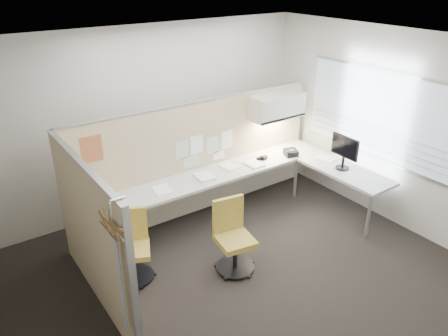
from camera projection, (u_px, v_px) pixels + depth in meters
floor at (230, 274)px, 5.51m from camera, size 5.50×4.50×0.01m
ceiling at (232, 47)px, 4.31m from camera, size 5.50×4.50×0.01m
wall_back at (144, 121)px, 6.58m from camera, size 5.50×0.02×2.80m
wall_front at (408, 283)px, 3.24m from camera, size 5.50×0.02×2.80m
wall_right at (385, 127)px, 6.34m from camera, size 0.02×4.50×2.80m
window_pane at (385, 117)px, 6.26m from camera, size 0.01×2.80×1.30m
partition_back at (199, 158)px, 6.60m from camera, size 4.10×0.06×1.75m
partition_left at (92, 236)px, 4.73m from camera, size 0.06×2.20×1.75m
desk at (237, 180)px, 6.57m from camera, size 4.00×2.07×0.73m
overhead_bin at (277, 106)px, 6.88m from camera, size 0.90×0.36×0.38m
task_light_strip at (277, 119)px, 6.97m from camera, size 0.60×0.06×0.02m
pinned_papers at (204, 148)px, 6.55m from camera, size 1.01×0.00×0.47m
poster at (92, 149)px, 5.52m from camera, size 0.28×0.00×0.35m
chair_left at (133, 248)px, 5.32m from camera, size 0.54×0.56×0.88m
chair_right at (233, 238)px, 5.47m from camera, size 0.50×0.51×0.93m
monitor at (344, 150)px, 6.48m from camera, size 0.21×0.50×0.52m
phone at (291, 153)px, 7.04m from camera, size 0.26×0.24×0.12m
stapler at (260, 158)px, 6.91m from camera, size 0.14×0.06×0.05m
tape_dispenser at (264, 158)px, 6.91m from camera, size 0.11×0.09×0.06m
coat_hook at (113, 238)px, 3.74m from camera, size 0.18×0.46×1.37m
paper_stack_0 at (109, 203)px, 5.62m from camera, size 0.26×0.32×0.03m
paper_stack_1 at (162, 190)px, 5.98m from camera, size 0.27×0.33×0.02m
paper_stack_2 at (204, 177)px, 6.31m from camera, size 0.25×0.32×0.05m
paper_stack_3 at (229, 166)px, 6.68m from camera, size 0.25×0.31×0.02m
paper_stack_4 at (254, 164)px, 6.74m from camera, size 0.24×0.31×0.03m
paper_stack_5 at (326, 158)px, 6.94m from camera, size 0.28×0.34×0.02m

